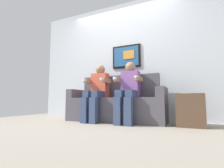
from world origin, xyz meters
The scene contains 7 objects.
ground_plane centered at (0.00, 0.00, 0.00)m, with size 5.57×5.57×0.00m, color #9E9384.
back_wall_assembly centered at (0.00, 0.76, 1.30)m, with size 4.28×0.10×2.60m.
couch centered at (0.00, 0.33, 0.31)m, with size 1.88×0.58×0.90m.
person_on_left centered at (-0.32, 0.16, 0.61)m, with size 0.46×0.56×1.11m.
person_on_right centered at (0.32, 0.16, 0.61)m, with size 0.46×0.56×1.11m.
side_table_right centered at (1.29, 0.22, 0.25)m, with size 0.40×0.40×0.50m.
spare_remote_on_table centered at (1.21, 0.21, 0.51)m, with size 0.04×0.13×0.02m, color white.
Camera 1 is at (1.26, -2.64, 0.39)m, focal length 26.73 mm.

